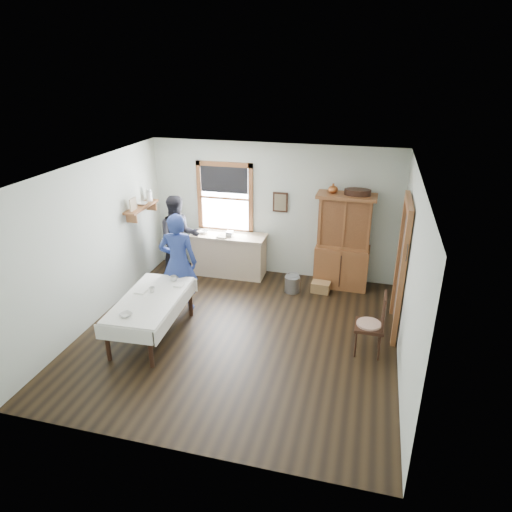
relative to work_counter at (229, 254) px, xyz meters
name	(u,v)px	position (x,y,z in m)	size (l,w,h in m)	color
room	(237,259)	(0.85, -2.18, 0.91)	(5.01, 5.01, 2.70)	black
window	(225,194)	(-0.15, 0.29, 1.20)	(1.18, 0.07, 1.48)	white
doorway	(402,265)	(3.31, -1.33, 0.73)	(0.09, 1.14, 2.22)	#473C32
wall_shelf	(142,205)	(-1.52, -0.64, 1.14)	(0.24, 1.00, 0.44)	#975C2E
framed_picture	(280,202)	(1.00, 0.28, 1.11)	(0.30, 0.04, 0.40)	black
rug_beater	(408,244)	(3.30, -1.88, 1.28)	(0.27, 0.27, 0.01)	black
work_counter	(229,254)	(0.00, 0.00, 0.00)	(1.53, 0.58, 0.87)	tan
china_hutch	(343,242)	(2.30, 0.02, 0.50)	(1.10, 0.52, 1.87)	#975C2E
dining_table	(152,317)	(-0.48, -2.56, -0.09)	(0.91, 1.74, 0.70)	white
spindle_chair	(370,323)	(2.90, -2.15, 0.07)	(0.47, 0.47, 1.02)	black
pail	(292,284)	(1.42, -0.46, -0.28)	(0.29, 0.29, 0.31)	#94989C
wicker_basket	(321,287)	(1.96, -0.34, -0.34)	(0.35, 0.24, 0.20)	olive
woman_blue	(179,266)	(-0.40, -1.60, 0.39)	(0.61, 0.40, 1.66)	navy
figure_dark	(179,241)	(-0.91, -0.40, 0.36)	(0.78, 0.61, 1.60)	black
table_cup_a	(174,278)	(-0.37, -1.90, 0.30)	(0.11, 0.11, 0.09)	silver
table_cup_b	(152,290)	(-0.53, -2.37, 0.30)	(0.09, 0.09, 0.09)	silver
table_bowl	(126,315)	(-0.57, -3.15, 0.28)	(0.20, 0.20, 0.05)	silver
counter_book	(218,235)	(-0.18, -0.11, 0.45)	(0.17, 0.23, 0.02)	brown
counter_bowl	(204,232)	(-0.51, -0.04, 0.47)	(0.18, 0.18, 0.06)	silver
shelf_bowl	(142,204)	(-1.52, -0.63, 1.16)	(0.22, 0.22, 0.05)	silver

